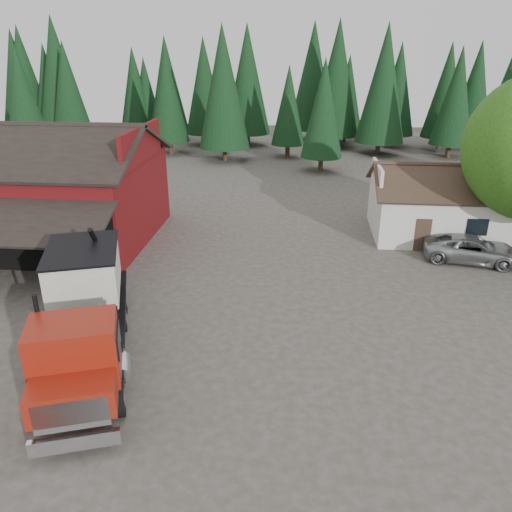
{
  "coord_description": "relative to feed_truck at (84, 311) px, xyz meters",
  "views": [
    {
      "loc": [
        4.45,
        -18.23,
        11.23
      ],
      "look_at": [
        2.27,
        4.01,
        1.8
      ],
      "focal_mm": 35.0,
      "sensor_mm": 36.0,
      "label": 1
    }
  ],
  "objects": [
    {
      "name": "conifer_backdrop",
      "position": [
        3.5,
        44.71,
        -2.16
      ],
      "size": [
        76.0,
        16.0,
        16.0
      ],
      "primitive_type": null,
      "color": "black",
      "rests_on": "ground"
    },
    {
      "name": "red_barn",
      "position": [
        -7.5,
        12.61,
        0.53
      ],
      "size": [
        12.8,
        13.63,
        7.18
      ],
      "color": "maroon",
      "rests_on": "ground"
    },
    {
      "name": "equip_box",
      "position": [
        -0.34,
        -3.29,
        -1.86
      ],
      "size": [
        0.95,
        1.24,
        0.6
      ],
      "primitive_type": "cube",
      "rotation": [
        0.0,
        0.0,
        0.25
      ],
      "color": "maroon",
      "rests_on": "ground"
    },
    {
      "name": "near_pine_d",
      "position": [
        -0.5,
        36.71,
        5.23
      ],
      "size": [
        5.28,
        5.28,
        13.4
      ],
      "color": "#382619",
      "rests_on": "ground"
    },
    {
      "name": "ground",
      "position": [
        3.5,
        2.71,
        -2.16
      ],
      "size": [
        120.0,
        120.0,
        0.0
      ],
      "primitive_type": "plane",
      "color": "#433C35",
      "rests_on": "ground"
    },
    {
      "name": "silver_car",
      "position": [
        17.5,
        11.39,
        -1.43
      ],
      "size": [
        5.61,
        3.4,
        1.46
      ],
      "primitive_type": "imported",
      "rotation": [
        0.0,
        0.0,
        1.37
      ],
      "color": "#9B9EA3",
      "rests_on": "ground"
    },
    {
      "name": "feed_truck",
      "position": [
        0.0,
        0.0,
        0.0
      ],
      "size": [
        5.84,
        10.57,
        4.62
      ],
      "rotation": [
        0.0,
        0.0,
        0.32
      ],
      "color": "black",
      "rests_on": "ground"
    },
    {
      "name": "near_pine_b",
      "position": [
        9.5,
        32.71,
        3.73
      ],
      "size": [
        3.96,
        3.96,
        10.4
      ],
      "color": "#382619",
      "rests_on": "ground"
    },
    {
      "name": "near_pine_a",
      "position": [
        -18.5,
        30.71,
        4.23
      ],
      "size": [
        4.4,
        4.4,
        11.4
      ],
      "color": "#382619",
      "rests_on": "ground"
    },
    {
      "name": "farmhouse",
      "position": [
        16.5,
        15.71,
        -0.49
      ],
      "size": [
        8.6,
        6.42,
        4.65
      ],
      "color": "silver",
      "rests_on": "ground"
    }
  ]
}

